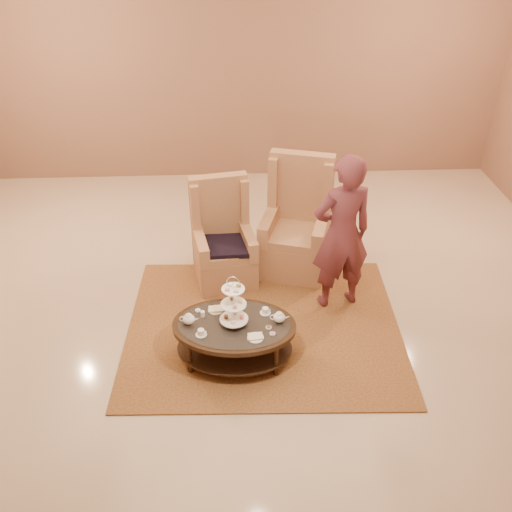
{
  "coord_description": "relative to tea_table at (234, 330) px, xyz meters",
  "views": [
    {
      "loc": [
        -0.2,
        -4.6,
        3.97
      ],
      "look_at": [
        0.04,
        0.2,
        0.85
      ],
      "focal_mm": 40.0,
      "sensor_mm": 36.0,
      "label": 1
    }
  ],
  "objects": [
    {
      "name": "ground",
      "position": [
        0.2,
        0.37,
        -0.36
      ],
      "size": [
        8.0,
        8.0,
        0.0
      ],
      "primitive_type": "plane",
      "color": "beige",
      "rests_on": "ground"
    },
    {
      "name": "ceiling",
      "position": [
        0.2,
        0.37,
        -0.36
      ],
      "size": [
        8.0,
        8.0,
        0.02
      ],
      "primitive_type": "cube",
      "color": "silver",
      "rests_on": "ground"
    },
    {
      "name": "wall_back",
      "position": [
        0.2,
        4.37,
        1.39
      ],
      "size": [
        8.0,
        0.04,
        3.5
      ],
      "primitive_type": "cube",
      "color": "#90654E",
      "rests_on": "ground"
    },
    {
      "name": "rug",
      "position": [
        0.32,
        0.46,
        -0.36
      ],
      "size": [
        2.97,
        2.51,
        0.02
      ],
      "rotation": [
        0.0,
        0.0,
        -0.04
      ],
      "color": "olive",
      "rests_on": "ground"
    },
    {
      "name": "tea_table",
      "position": [
        0.0,
        0.0,
        0.0
      ],
      "size": [
        1.27,
        0.94,
        1.0
      ],
      "rotation": [
        0.0,
        0.0,
        -0.1
      ],
      "color": "black",
      "rests_on": "ground"
    },
    {
      "name": "armchair_left",
      "position": [
        -0.1,
        1.46,
        0.06
      ],
      "size": [
        0.78,
        0.8,
        1.24
      ],
      "rotation": [
        0.0,
        0.0,
        0.18
      ],
      "color": "tan",
      "rests_on": "ground"
    },
    {
      "name": "armchair_right",
      "position": [
        0.78,
        1.66,
        0.11
      ],
      "size": [
        0.94,
        0.96,
        1.4
      ],
      "rotation": [
        0.0,
        0.0,
        -0.29
      ],
      "color": "tan",
      "rests_on": "ground"
    },
    {
      "name": "person",
      "position": [
        1.16,
        0.86,
        0.54
      ],
      "size": [
        0.74,
        0.57,
        1.8
      ],
      "rotation": [
        0.0,
        0.0,
        3.37
      ],
      "color": "brown",
      "rests_on": "ground"
    }
  ]
}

